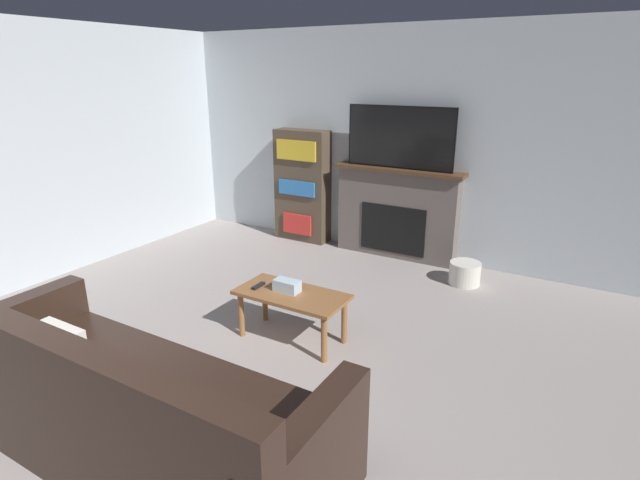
{
  "coord_description": "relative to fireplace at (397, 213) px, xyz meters",
  "views": [
    {
      "loc": [
        2.24,
        -1.01,
        2.19
      ],
      "look_at": [
        0.06,
        2.74,
        0.72
      ],
      "focal_mm": 28.0,
      "sensor_mm": 36.0,
      "label": 1
    }
  ],
  "objects": [
    {
      "name": "wall_back",
      "position": [
        -0.1,
        0.14,
        0.8
      ],
      "size": [
        6.85,
        0.06,
        2.7
      ],
      "color": "silver",
      "rests_on": "ground_plane"
    },
    {
      "name": "wall_side",
      "position": [
        -3.06,
        -2.2,
        0.8
      ],
      "size": [
        0.06,
        5.62,
        2.7
      ],
      "color": "silver",
      "rests_on": "ground_plane"
    },
    {
      "name": "fireplace",
      "position": [
        0.0,
        0.0,
        0.0
      ],
      "size": [
        1.59,
        0.28,
        1.1
      ],
      "color": "#605651",
      "rests_on": "ground_plane"
    },
    {
      "name": "tv",
      "position": [
        0.0,
        -0.02,
        0.9
      ],
      "size": [
        1.3,
        0.03,
        0.72
      ],
      "color": "black",
      "rests_on": "fireplace"
    },
    {
      "name": "couch",
      "position": [
        -0.03,
        -3.96,
        -0.25
      ],
      "size": [
        2.52,
        0.95,
        0.94
      ],
      "color": "black",
      "rests_on": "ground_plane"
    },
    {
      "name": "coffee_table",
      "position": [
        0.02,
        -2.36,
        -0.19
      ],
      "size": [
        0.94,
        0.46,
        0.43
      ],
      "color": "brown",
      "rests_on": "ground_plane"
    },
    {
      "name": "tissue_box",
      "position": [
        -0.03,
        -2.35,
        -0.07
      ],
      "size": [
        0.22,
        0.12,
        0.1
      ],
      "color": "silver",
      "rests_on": "coffee_table"
    },
    {
      "name": "remote_control",
      "position": [
        -0.29,
        -2.4,
        -0.11
      ],
      "size": [
        0.04,
        0.15,
        0.02
      ],
      "color": "black",
      "rests_on": "coffee_table"
    },
    {
      "name": "bookshelf",
      "position": [
        -1.34,
        -0.02,
        0.18
      ],
      "size": [
        0.74,
        0.29,
        1.47
      ],
      "color": "#4C3D2D",
      "rests_on": "ground_plane"
    },
    {
      "name": "storage_basket",
      "position": [
        0.98,
        -0.43,
        -0.43
      ],
      "size": [
        0.33,
        0.33,
        0.24
      ],
      "color": "silver",
      "rests_on": "ground_plane"
    }
  ]
}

